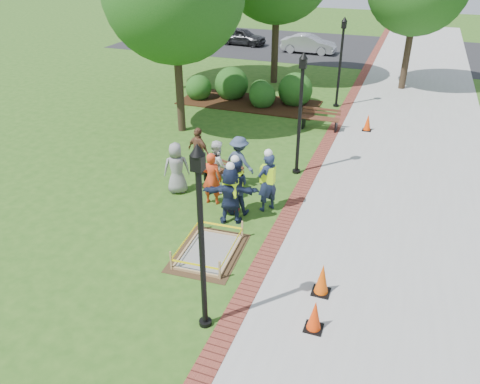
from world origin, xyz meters
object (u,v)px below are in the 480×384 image
(wet_concrete_pad, at_px, (208,246))
(cone_front, at_px, (315,316))
(lamp_near, at_px, (201,229))
(bench_near, at_px, (223,178))
(hivis_worker_a, at_px, (231,193))
(hivis_worker_c, at_px, (235,185))
(hivis_worker_b, at_px, (267,181))

(wet_concrete_pad, relative_size, cone_front, 3.07)
(lamp_near, bearing_deg, bench_near, 108.81)
(wet_concrete_pad, height_order, bench_near, bench_near)
(cone_front, relative_size, hivis_worker_a, 0.40)
(lamp_near, relative_size, hivis_worker_c, 2.23)
(wet_concrete_pad, distance_m, hivis_worker_a, 1.83)
(cone_front, distance_m, hivis_worker_b, 5.17)
(bench_near, xyz_separation_m, hivis_worker_c, (1.05, -1.57, 0.69))
(wet_concrete_pad, bearing_deg, lamp_near, -67.86)
(hivis_worker_a, xyz_separation_m, hivis_worker_c, (-0.07, 0.54, -0.01))
(hivis_worker_a, bearing_deg, hivis_worker_b, 53.04)
(cone_front, bearing_deg, hivis_worker_a, 133.35)
(hivis_worker_c, bearing_deg, cone_front, -50.23)
(lamp_near, bearing_deg, cone_front, 16.52)
(bench_near, height_order, lamp_near, lamp_near)
(wet_concrete_pad, relative_size, hivis_worker_c, 1.25)
(hivis_worker_b, bearing_deg, bench_near, 150.60)
(hivis_worker_b, relative_size, hivis_worker_c, 1.06)
(hivis_worker_c, bearing_deg, hivis_worker_b, 30.61)
(cone_front, distance_m, lamp_near, 3.15)
(hivis_worker_a, distance_m, hivis_worker_c, 0.55)
(wet_concrete_pad, bearing_deg, cone_front, -28.64)
(hivis_worker_a, height_order, hivis_worker_b, hivis_worker_b)
(wet_concrete_pad, xyz_separation_m, hivis_worker_b, (0.77, 2.73, 0.76))
(lamp_near, height_order, hivis_worker_a, lamp_near)
(bench_near, bearing_deg, wet_concrete_pad, -73.39)
(bench_near, height_order, hivis_worker_c, hivis_worker_c)
(hivis_worker_b, bearing_deg, lamp_near, -87.50)
(hivis_worker_a, bearing_deg, cone_front, -46.65)
(cone_front, bearing_deg, hivis_worker_c, 129.77)
(lamp_near, distance_m, hivis_worker_c, 5.03)
(lamp_near, xyz_separation_m, hivis_worker_c, (-1.08, 4.66, -1.54))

